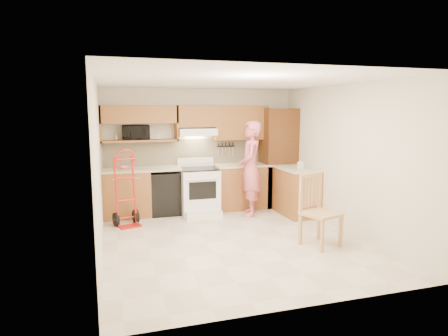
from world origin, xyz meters
name	(u,v)px	position (x,y,z in m)	size (l,w,h in m)	color
floor	(233,241)	(0.00, 0.00, -0.01)	(4.00, 4.50, 0.02)	#C5B397
ceiling	(234,80)	(0.00, 0.00, 2.51)	(4.00, 4.50, 0.02)	white
wall_back	(200,149)	(0.00, 2.26, 1.25)	(4.00, 0.02, 2.50)	beige
wall_front	(303,192)	(0.00, -2.26, 1.25)	(4.00, 0.02, 2.50)	beige
wall_left	(98,169)	(-2.01, 0.00, 1.25)	(0.02, 4.50, 2.50)	beige
wall_right	(345,158)	(2.01, 0.00, 1.25)	(0.02, 4.50, 2.50)	beige
backsplash	(200,152)	(0.00, 2.23, 1.20)	(3.92, 0.03, 0.55)	beige
lower_cab_left	(126,194)	(-1.55, 1.95, 0.45)	(0.90, 0.60, 0.90)	#905A24
dishwasher	(165,193)	(-0.80, 1.95, 0.42)	(0.60, 0.60, 0.85)	black
lower_cab_right	(242,187)	(0.83, 1.95, 0.45)	(1.14, 0.60, 0.90)	#905A24
countertop_left	(141,169)	(-1.25, 1.95, 0.92)	(1.50, 0.63, 0.04)	#BFB38F
countertop_right	(242,165)	(0.83, 1.95, 0.92)	(1.14, 0.63, 0.04)	#BFB38F
cab_return_right	(296,192)	(1.70, 1.15, 0.45)	(0.60, 1.00, 0.90)	#905A24
countertop_return	(297,169)	(1.70, 1.15, 0.92)	(0.63, 1.00, 0.04)	#BFB38F
pantry_tall	(278,158)	(1.65, 1.95, 1.05)	(0.70, 0.60, 2.10)	#593215
upper_cab_left	(139,115)	(-1.25, 2.08, 1.98)	(1.50, 0.33, 0.34)	#905A24
upper_shelf_mw	(140,141)	(-1.25, 2.08, 1.47)	(1.50, 0.33, 0.04)	#905A24
upper_cab_center	(196,116)	(-0.12, 2.08, 1.94)	(0.76, 0.33, 0.44)	#905A24
upper_cab_right	(240,123)	(0.83, 2.08, 1.80)	(1.14, 0.33, 0.70)	#905A24
range_hood	(197,132)	(-0.12, 2.02, 1.63)	(0.76, 0.46, 0.14)	white
knife_strip	(226,149)	(0.55, 2.21, 1.24)	(0.40, 0.05, 0.29)	black
microwave	(136,133)	(-1.33, 2.08, 1.63)	(0.51, 0.35, 0.28)	black
range	(200,187)	(-0.15, 1.69, 0.55)	(0.74, 0.98, 1.09)	white
person	(250,169)	(0.79, 1.35, 0.93)	(0.68, 0.45, 1.86)	#D15F6B
hand_truck	(127,192)	(-1.57, 1.29, 0.63)	(0.49, 0.45, 1.25)	red
dining_chair	(321,211)	(1.21, -0.62, 0.55)	(0.49, 0.54, 1.10)	tan
soap_bottle	(301,164)	(1.70, 1.01, 1.04)	(0.09, 0.09, 0.20)	white
bowl	(124,168)	(-1.58, 1.95, 0.97)	(0.21, 0.21, 0.05)	white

